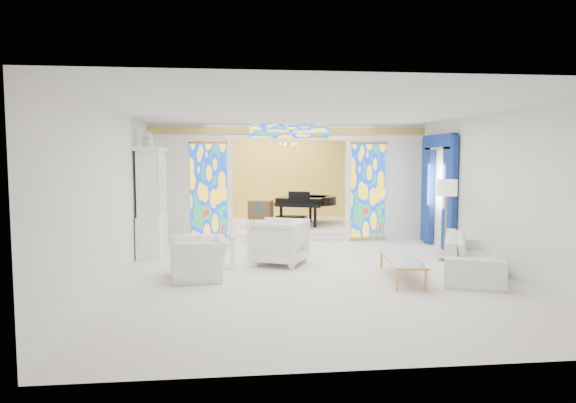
{
  "coord_description": "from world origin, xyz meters",
  "views": [
    {
      "loc": [
        -1.47,
        -10.95,
        2.18
      ],
      "look_at": [
        -0.23,
        0.2,
        1.2
      ],
      "focal_mm": 32.0,
      "sensor_mm": 36.0,
      "label": 1
    }
  ],
  "objects": [
    {
      "name": "stained_glass_right",
      "position": [
        2.03,
        1.89,
        1.3
      ],
      "size": [
        0.9,
        0.04,
        2.4
      ],
      "primitive_type": "cube",
      "color": "gold",
      "rests_on": "partition_wall"
    },
    {
      "name": "wall_right",
      "position": [
        3.5,
        0.0,
        1.5
      ],
      "size": [
        0.02,
        12.0,
        3.0
      ],
      "primitive_type": "cube",
      "color": "silver",
      "rests_on": "floor"
    },
    {
      "name": "tv_console",
      "position": [
        -0.64,
        3.58,
        0.67
      ],
      "size": [
        0.76,
        0.63,
        0.75
      ],
      "rotation": [
        0.0,
        0.0,
        -0.34
      ],
      "color": "brown",
      "rests_on": "alcove_platform"
    },
    {
      "name": "stained_glass_left",
      "position": [
        -2.03,
        1.89,
        1.3
      ],
      "size": [
        0.9,
        0.04,
        2.4
      ],
      "primitive_type": "cube",
      "color": "gold",
      "rests_on": "partition_wall"
    },
    {
      "name": "partition_wall",
      "position": [
        0.0,
        2.0,
        1.65
      ],
      "size": [
        7.0,
        0.22,
        3.0
      ],
      "color": "silver",
      "rests_on": "floor"
    },
    {
      "name": "gold_curtain_back",
      "position": [
        0.0,
        5.88,
        1.5
      ],
      "size": [
        6.7,
        0.1,
        2.9
      ],
      "primitive_type": "cube",
      "color": "#E0BB4E",
      "rests_on": "wall_back"
    },
    {
      "name": "armchair_left",
      "position": [
        -2.06,
        -1.78,
        0.36
      ],
      "size": [
        1.12,
        1.24,
        0.73
      ],
      "primitive_type": "imported",
      "rotation": [
        0.0,
        0.0,
        -1.44
      ],
      "color": "white",
      "rests_on": "floor"
    },
    {
      "name": "side_table",
      "position": [
        -1.46,
        -0.99,
        0.36
      ],
      "size": [
        0.49,
        0.49,
        0.56
      ],
      "rotation": [
        0.0,
        0.0,
        0.1
      ],
      "color": "white",
      "rests_on": "floor"
    },
    {
      "name": "grand_piano",
      "position": [
        0.79,
        4.07,
        0.86
      ],
      "size": [
        2.17,
        2.61,
        1.0
      ],
      "rotation": [
        0.0,
        0.0,
        -0.38
      ],
      "color": "black",
      "rests_on": "alcove_platform"
    },
    {
      "name": "wall_left",
      "position": [
        -3.5,
        0.0,
        1.5
      ],
      "size": [
        0.02,
        12.0,
        3.0
      ],
      "primitive_type": "cube",
      "color": "silver",
      "rests_on": "floor"
    },
    {
      "name": "sofa",
      "position": [
        2.95,
        -2.06,
        0.37
      ],
      "size": [
        1.92,
        2.68,
        0.73
      ],
      "primitive_type": "imported",
      "rotation": [
        0.0,
        0.0,
        1.15
      ],
      "color": "silver",
      "rests_on": "floor"
    },
    {
      "name": "ceiling",
      "position": [
        0.0,
        0.0,
        3.0
      ],
      "size": [
        7.0,
        12.0,
        0.02
      ],
      "primitive_type": "cube",
      "color": "silver",
      "rests_on": "wall_back"
    },
    {
      "name": "vase",
      "position": [
        -1.46,
        -0.99,
        0.65
      ],
      "size": [
        0.22,
        0.22,
        0.19
      ],
      "primitive_type": "imported",
      "rotation": [
        0.0,
        0.0,
        0.21
      ],
      "color": "white",
      "rests_on": "side_table"
    },
    {
      "name": "wall_front",
      "position": [
        0.0,
        -6.0,
        1.5
      ],
      "size": [
        7.0,
        0.02,
        3.0
      ],
      "primitive_type": "cube",
      "color": "silver",
      "rests_on": "floor"
    },
    {
      "name": "floor_lamp",
      "position": [
        2.97,
        -0.79,
        1.46
      ],
      "size": [
        0.42,
        0.42,
        1.71
      ],
      "rotation": [
        0.0,
        0.0,
        0.01
      ],
      "color": "#BF8943",
      "rests_on": "floor"
    },
    {
      "name": "floor",
      "position": [
        0.0,
        0.0,
        0.0
      ],
      "size": [
        12.0,
        12.0,
        0.0
      ],
      "primitive_type": "plane",
      "color": "white",
      "rests_on": "ground"
    },
    {
      "name": "chandelier",
      "position": [
        0.2,
        4.0,
        2.55
      ],
      "size": [
        0.48,
        0.48,
        0.3
      ],
      "primitive_type": "cylinder",
      "color": "#BF8943",
      "rests_on": "ceiling"
    },
    {
      "name": "blue_drapes",
      "position": [
        3.4,
        0.7,
        1.58
      ],
      "size": [
        0.14,
        1.85,
        2.65
      ],
      "color": "navy",
      "rests_on": "wall_right"
    },
    {
      "name": "coffee_table",
      "position": [
        1.53,
        -2.24,
        0.37
      ],
      "size": [
        0.8,
        1.86,
        0.4
      ],
      "rotation": [
        0.0,
        0.0,
        -0.14
      ],
      "color": "white",
      "rests_on": "floor"
    },
    {
      "name": "wall_back",
      "position": [
        0.0,
        6.0,
        1.5
      ],
      "size": [
        7.0,
        0.02,
        3.0
      ],
      "primitive_type": "cube",
      "color": "silver",
      "rests_on": "floor"
    },
    {
      "name": "armchair_right",
      "position": [
        -0.52,
        -0.74,
        0.46
      ],
      "size": [
        1.34,
        1.33,
        0.93
      ],
      "primitive_type": "imported",
      "rotation": [
        0.0,
        0.0,
        -2.01
      ],
      "color": "silver",
      "rests_on": "floor"
    },
    {
      "name": "china_cabinet",
      "position": [
        -3.22,
        0.6,
        1.17
      ],
      "size": [
        0.56,
        1.46,
        2.72
      ],
      "color": "white",
      "rests_on": "floor"
    },
    {
      "name": "stained_glass_transom",
      "position": [
        0.0,
        1.89,
        2.82
      ],
      "size": [
        2.0,
        0.04,
        0.34
      ],
      "primitive_type": "cube",
      "color": "gold",
      "rests_on": "partition_wall"
    },
    {
      "name": "alcove_platform",
      "position": [
        0.0,
        4.1,
        0.09
      ],
      "size": [
        6.8,
        3.8,
        0.18
      ],
      "primitive_type": "cube",
      "color": "white",
      "rests_on": "floor"
    }
  ]
}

